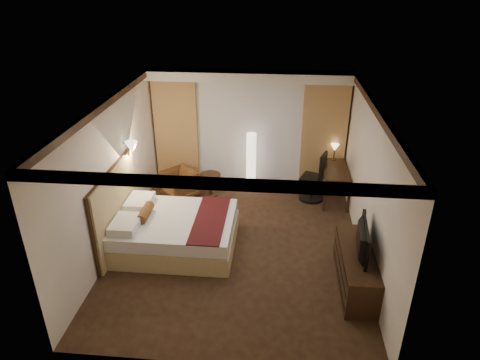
# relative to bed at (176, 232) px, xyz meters

# --- Properties ---
(floor) EXTENTS (4.50, 5.50, 0.01)m
(floor) POSITION_rel_bed_xyz_m (1.12, 0.17, -0.31)
(floor) COLOR black
(floor) RESTS_ON ground
(ceiling) EXTENTS (4.50, 5.50, 0.01)m
(ceiling) POSITION_rel_bed_xyz_m (1.12, 0.17, 2.39)
(ceiling) COLOR white
(ceiling) RESTS_ON back_wall
(back_wall) EXTENTS (4.50, 0.02, 2.70)m
(back_wall) POSITION_rel_bed_xyz_m (1.12, 2.92, 1.04)
(back_wall) COLOR beige
(back_wall) RESTS_ON floor
(left_wall) EXTENTS (0.02, 5.50, 2.70)m
(left_wall) POSITION_rel_bed_xyz_m (-1.13, 0.17, 1.04)
(left_wall) COLOR beige
(left_wall) RESTS_ON floor
(right_wall) EXTENTS (0.02, 5.50, 2.70)m
(right_wall) POSITION_rel_bed_xyz_m (3.37, 0.17, 1.04)
(right_wall) COLOR beige
(right_wall) RESTS_ON floor
(crown_molding) EXTENTS (4.50, 5.50, 0.12)m
(crown_molding) POSITION_rel_bed_xyz_m (1.12, 0.17, 2.33)
(crown_molding) COLOR black
(crown_molding) RESTS_ON ceiling
(soffit) EXTENTS (4.50, 0.50, 0.20)m
(soffit) POSITION_rel_bed_xyz_m (1.12, 2.67, 2.29)
(soffit) COLOR white
(soffit) RESTS_ON ceiling
(curtain_sheer) EXTENTS (2.48, 0.04, 2.45)m
(curtain_sheer) POSITION_rel_bed_xyz_m (1.12, 2.84, 0.94)
(curtain_sheer) COLOR silver
(curtain_sheer) RESTS_ON back_wall
(curtain_left_drape) EXTENTS (1.00, 0.14, 2.45)m
(curtain_left_drape) POSITION_rel_bed_xyz_m (-0.58, 2.78, 0.94)
(curtain_left_drape) COLOR tan
(curtain_left_drape) RESTS_ON back_wall
(curtain_right_drape) EXTENTS (1.00, 0.14, 2.45)m
(curtain_right_drape) POSITION_rel_bed_xyz_m (2.82, 2.78, 0.94)
(curtain_right_drape) COLOR tan
(curtain_right_drape) RESTS_ON back_wall
(wall_sconce) EXTENTS (0.24, 0.24, 0.24)m
(wall_sconce) POSITION_rel_bed_xyz_m (-0.97, 0.83, 1.31)
(wall_sconce) COLOR white
(wall_sconce) RESTS_ON left_wall
(bed) EXTENTS (2.13, 1.67, 0.62)m
(bed) POSITION_rel_bed_xyz_m (0.00, 0.00, 0.00)
(bed) COLOR white
(bed) RESTS_ON floor
(headboard) EXTENTS (0.12, 1.97, 1.50)m
(headboard) POSITION_rel_bed_xyz_m (-1.08, 0.00, 0.44)
(headboard) COLOR tan
(headboard) RESTS_ON floor
(armchair) EXTENTS (0.93, 0.93, 0.70)m
(armchair) POSITION_rel_bed_xyz_m (-0.38, 1.95, 0.04)
(armchair) COLOR #472315
(armchair) RESTS_ON floor
(side_table) EXTENTS (0.47, 0.47, 0.52)m
(side_table) POSITION_rel_bed_xyz_m (0.31, 2.06, -0.05)
(side_table) COLOR black
(side_table) RESTS_ON floor
(floor_lamp) EXTENTS (0.29, 0.29, 1.39)m
(floor_lamp) POSITION_rel_bed_xyz_m (1.20, 2.43, 0.39)
(floor_lamp) COLOR white
(floor_lamp) RESTS_ON floor
(desk) EXTENTS (0.55, 1.25, 0.75)m
(desk) POSITION_rel_bed_xyz_m (3.07, 2.14, 0.06)
(desk) COLOR black
(desk) RESTS_ON floor
(desk_lamp) EXTENTS (0.18, 0.18, 0.34)m
(desk_lamp) POSITION_rel_bed_xyz_m (3.07, 2.61, 0.61)
(desk_lamp) COLOR #FFD899
(desk_lamp) RESTS_ON desk
(office_chair) EXTENTS (0.70, 0.70, 1.13)m
(office_chair) POSITION_rel_bed_xyz_m (2.58, 2.09, 0.25)
(office_chair) COLOR black
(office_chair) RESTS_ON floor
(dresser) EXTENTS (0.50, 1.65, 0.64)m
(dresser) POSITION_rel_bed_xyz_m (3.12, -0.79, 0.01)
(dresser) COLOR black
(dresser) RESTS_ON floor
(television) EXTENTS (0.64, 1.02, 0.13)m
(television) POSITION_rel_bed_xyz_m (3.09, -0.79, 0.61)
(television) COLOR black
(television) RESTS_ON dresser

